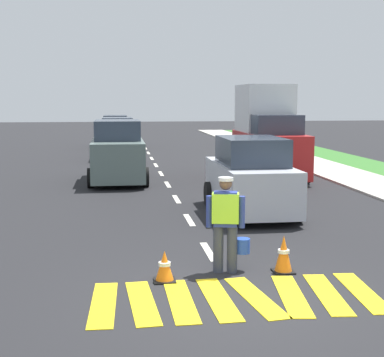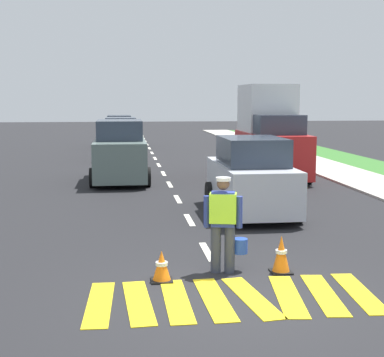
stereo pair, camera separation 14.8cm
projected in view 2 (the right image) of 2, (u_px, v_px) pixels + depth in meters
The scene contains 11 objects.
ground_plane at pixel (155, 158), 29.24m from camera, with size 96.00×96.00×0.00m, color black.
crosswalk_stripes at pixel (233, 298), 8.62m from camera, with size 4.46×1.93×0.01m.
lane_center_line at pixel (151, 151), 33.36m from camera, with size 0.14×46.40×0.01m.
road_worker at pixel (224, 220), 9.81m from camera, with size 0.77×0.37×1.67m.
traffic_cone_near at pixel (162, 266), 9.40m from camera, with size 0.36×0.36×0.52m.
traffic_cone_far at pixel (281, 254), 9.87m from camera, with size 0.36×0.36×0.66m.
delivery_truck at pixel (270, 136), 21.56m from camera, with size 2.16×4.60×3.54m.
car_oncoming_second at pixel (121, 140), 28.58m from camera, with size 1.94×4.20×2.08m.
car_oncoming_third at pixel (119, 132), 35.88m from camera, with size 1.89×4.16×1.99m.
car_outgoing_ahead at pixel (251, 178), 14.89m from camera, with size 1.99×3.99×2.02m.
car_oncoming_lead at pixel (120, 153), 20.73m from camera, with size 2.08×4.36×2.24m.
Camera 2 is at (-1.62, -8.12, 2.99)m, focal length 53.31 mm.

